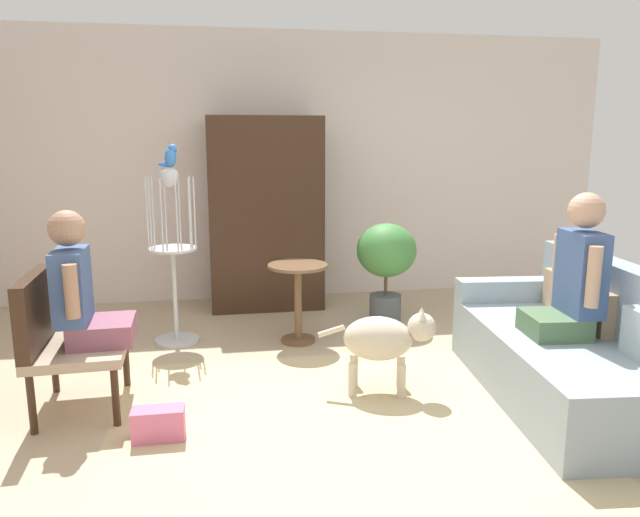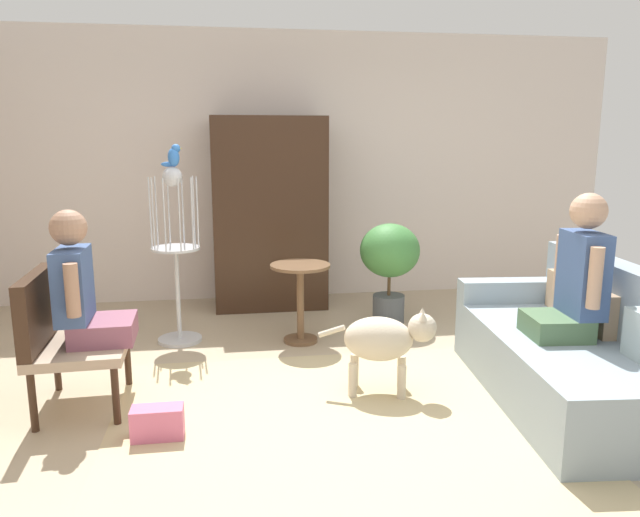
{
  "view_description": "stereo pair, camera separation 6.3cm",
  "coord_description": "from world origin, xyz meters",
  "px_view_note": "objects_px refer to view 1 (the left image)",
  "views": [
    {
      "loc": [
        -0.72,
        -3.48,
        1.66
      ],
      "look_at": [
        -0.12,
        0.08,
        0.93
      ],
      "focal_mm": 33.53,
      "sensor_mm": 36.0,
      "label": 1
    },
    {
      "loc": [
        -0.66,
        -3.49,
        1.66
      ],
      "look_at": [
        -0.12,
        0.08,
        0.93
      ],
      "focal_mm": 33.53,
      "sensor_mm": 36.0,
      "label": 2
    }
  ],
  "objects_px": {
    "person_on_armchair": "(81,291)",
    "parrot": "(171,156)",
    "dog": "(384,339)",
    "handbag": "(158,424)",
    "armoire_cabinet": "(266,214)",
    "bird_cage_stand": "(173,259)",
    "armchair": "(59,332)",
    "potted_plant": "(386,258)",
    "round_end_table": "(298,291)",
    "person_on_couch": "(574,277)",
    "couch": "(571,352)"
  },
  "relations": [
    {
      "from": "couch",
      "to": "parrot",
      "type": "relative_size",
      "value": 10.9
    },
    {
      "from": "person_on_armchair",
      "to": "parrot",
      "type": "bearing_deg",
      "value": 67.78
    },
    {
      "from": "dog",
      "to": "armchair",
      "type": "bearing_deg",
      "value": 177.75
    },
    {
      "from": "person_on_armchair",
      "to": "dog",
      "type": "xyz_separation_m",
      "value": [
        1.88,
        -0.09,
        -0.38
      ]
    },
    {
      "from": "bird_cage_stand",
      "to": "couch",
      "type": "bearing_deg",
      "value": -30.43
    },
    {
      "from": "dog",
      "to": "handbag",
      "type": "distance_m",
      "value": 1.49
    },
    {
      "from": "armchair",
      "to": "person_on_couch",
      "type": "xyz_separation_m",
      "value": [
        3.16,
        -0.37,
        0.31
      ]
    },
    {
      "from": "dog",
      "to": "handbag",
      "type": "bearing_deg",
      "value": -163.69
    },
    {
      "from": "person_on_armchair",
      "to": "parrot",
      "type": "xyz_separation_m",
      "value": [
        0.48,
        1.17,
        0.77
      ]
    },
    {
      "from": "armchair",
      "to": "person_on_armchair",
      "type": "bearing_deg",
      "value": 2.59
    },
    {
      "from": "person_on_armchair",
      "to": "dog",
      "type": "distance_m",
      "value": 1.92
    },
    {
      "from": "armchair",
      "to": "potted_plant",
      "type": "height_order",
      "value": "potted_plant"
    },
    {
      "from": "couch",
      "to": "person_on_armchair",
      "type": "relative_size",
      "value": 2.34
    },
    {
      "from": "dog",
      "to": "bird_cage_stand",
      "type": "height_order",
      "value": "bird_cage_stand"
    },
    {
      "from": "armoire_cabinet",
      "to": "parrot",
      "type": "bearing_deg",
      "value": -129.11
    },
    {
      "from": "armchair",
      "to": "round_end_table",
      "type": "height_order",
      "value": "armchair"
    },
    {
      "from": "armoire_cabinet",
      "to": "handbag",
      "type": "height_order",
      "value": "armoire_cabinet"
    },
    {
      "from": "person_on_armchair",
      "to": "couch",
      "type": "bearing_deg",
      "value": -6.61
    },
    {
      "from": "bird_cage_stand",
      "to": "dog",
      "type": "bearing_deg",
      "value": -41.58
    },
    {
      "from": "couch",
      "to": "bird_cage_stand",
      "type": "xyz_separation_m",
      "value": [
        -2.6,
        1.52,
        0.4
      ]
    },
    {
      "from": "armchair",
      "to": "parrot",
      "type": "height_order",
      "value": "parrot"
    },
    {
      "from": "dog",
      "to": "armoire_cabinet",
      "type": "relative_size",
      "value": 0.4
    },
    {
      "from": "couch",
      "to": "person_on_couch",
      "type": "relative_size",
      "value": 2.13
    },
    {
      "from": "person_on_armchair",
      "to": "handbag",
      "type": "bearing_deg",
      "value": -46.89
    },
    {
      "from": "armchair",
      "to": "person_on_armchair",
      "type": "relative_size",
      "value": 1.05
    },
    {
      "from": "armchair",
      "to": "armoire_cabinet",
      "type": "distance_m",
      "value": 2.64
    },
    {
      "from": "person_on_couch",
      "to": "person_on_armchair",
      "type": "bearing_deg",
      "value": 172.89
    },
    {
      "from": "dog",
      "to": "armoire_cabinet",
      "type": "distance_m",
      "value": 2.4
    },
    {
      "from": "person_on_armchair",
      "to": "bird_cage_stand",
      "type": "bearing_deg",
      "value": 68.58
    },
    {
      "from": "bird_cage_stand",
      "to": "armoire_cabinet",
      "type": "relative_size",
      "value": 0.77
    },
    {
      "from": "person_on_armchair",
      "to": "potted_plant",
      "type": "xyz_separation_m",
      "value": [
        2.31,
        1.4,
        -0.15
      ]
    },
    {
      "from": "dog",
      "to": "person_on_couch",
      "type": "bearing_deg",
      "value": -14.28
    },
    {
      "from": "bird_cage_stand",
      "to": "parrot",
      "type": "xyz_separation_m",
      "value": [
        0.02,
        0.0,
        0.82
      ]
    },
    {
      "from": "potted_plant",
      "to": "handbag",
      "type": "distance_m",
      "value": 2.7
    },
    {
      "from": "handbag",
      "to": "parrot",
      "type": "bearing_deg",
      "value": 89.6
    },
    {
      "from": "parrot",
      "to": "armoire_cabinet",
      "type": "xyz_separation_m",
      "value": [
        0.81,
        1.0,
        -0.59
      ]
    },
    {
      "from": "person_on_couch",
      "to": "dog",
      "type": "bearing_deg",
      "value": 165.72
    },
    {
      "from": "round_end_table",
      "to": "dog",
      "type": "distance_m",
      "value": 1.18
    },
    {
      "from": "armoire_cabinet",
      "to": "handbag",
      "type": "xyz_separation_m",
      "value": [
        -0.82,
        -2.67,
        -0.84
      ]
    },
    {
      "from": "bird_cage_stand",
      "to": "handbag",
      "type": "xyz_separation_m",
      "value": [
        0.01,
        -1.67,
        -0.62
      ]
    },
    {
      "from": "armchair",
      "to": "handbag",
      "type": "bearing_deg",
      "value": -38.73
    },
    {
      "from": "person_on_armchair",
      "to": "armoire_cabinet",
      "type": "height_order",
      "value": "armoire_cabinet"
    },
    {
      "from": "parrot",
      "to": "potted_plant",
      "type": "height_order",
      "value": "parrot"
    },
    {
      "from": "dog",
      "to": "armoire_cabinet",
      "type": "bearing_deg",
      "value": 104.61
    },
    {
      "from": "round_end_table",
      "to": "parrot",
      "type": "xyz_separation_m",
      "value": [
        -0.98,
        0.16,
        1.09
      ]
    },
    {
      "from": "person_on_couch",
      "to": "person_on_armchair",
      "type": "height_order",
      "value": "person_on_couch"
    },
    {
      "from": "round_end_table",
      "to": "person_on_armchair",
      "type": "bearing_deg",
      "value": -145.2
    },
    {
      "from": "person_on_armchair",
      "to": "bird_cage_stand",
      "type": "relative_size",
      "value": 0.57
    },
    {
      "from": "bird_cage_stand",
      "to": "armoire_cabinet",
      "type": "distance_m",
      "value": 1.32
    },
    {
      "from": "potted_plant",
      "to": "armoire_cabinet",
      "type": "distance_m",
      "value": 1.32
    }
  ]
}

